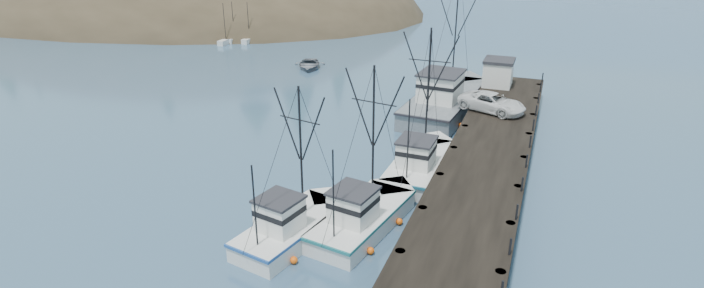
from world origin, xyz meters
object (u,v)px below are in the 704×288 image
trawler_near (365,215)px  motorboat (309,68)px  work_vessel (446,99)px  pier (488,156)px  pickup_truck (492,102)px  trawler_far (421,162)px  pier_shed (498,72)px  trawler_mid (295,225)px

trawler_near → motorboat: trawler_near is taller
work_vessel → trawler_near: bearing=-90.6°
pier → pickup_truck: pickup_truck is taller
motorboat → work_vessel: bearing=-47.2°
trawler_far → motorboat: bearing=129.7°
pickup_truck → pier_shed: bearing=24.9°
trawler_far → pickup_truck: size_ratio=1.88×
work_vessel → motorboat: bearing=152.8°
pier → motorboat: size_ratio=7.63×
trawler_far → motorboat: size_ratio=1.96×
work_vessel → trawler_far: bearing=-85.8°
trawler_far → motorboat: trawler_far is taller
motorboat → trawler_near: bearing=-80.3°
trawler_mid → trawler_far: (5.02, 11.79, 0.00)m
trawler_mid → motorboat: 40.65m
pickup_truck → trawler_mid: bearing=179.6°
trawler_near → motorboat: bearing=119.7°
trawler_near → pier_shed: trawler_near is taller
trawler_mid → pickup_truck: (8.91, 22.30, 2.02)m
pier → trawler_far: trawler_far is taller
pier → trawler_near: size_ratio=4.11×
pier → trawler_mid: 16.22m
trawler_mid → work_vessel: 27.26m
trawler_mid → pickup_truck: size_ratio=1.63×
trawler_mid → work_vessel: (3.90, 26.97, 0.41)m
trawler_mid → pickup_truck: 24.10m
trawler_mid → motorboat: bearing=113.5°
pier → pier_shed: bearing=94.8°
trawler_far → work_vessel: size_ratio=0.64×
pier → work_vessel: (-5.99, 14.15, -0.46)m
work_vessel → pier_shed: 6.31m
work_vessel → pier: bearing=-67.1°
trawler_far → work_vessel: (-1.12, 15.18, 0.41)m
trawler_far → pier_shed: bearing=79.9°
trawler_near → trawler_mid: size_ratio=1.09×
pier → pier_shed: size_ratio=13.75×
trawler_near → pickup_truck: bearing=75.1°
work_vessel → pickup_truck: 7.03m
trawler_far → pickup_truck: trawler_far is taller
trawler_mid → pier_shed: trawler_mid is taller
pier_shed → work_vessel: bearing=-139.4°
pickup_truck → work_vessel: bearing=68.4°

